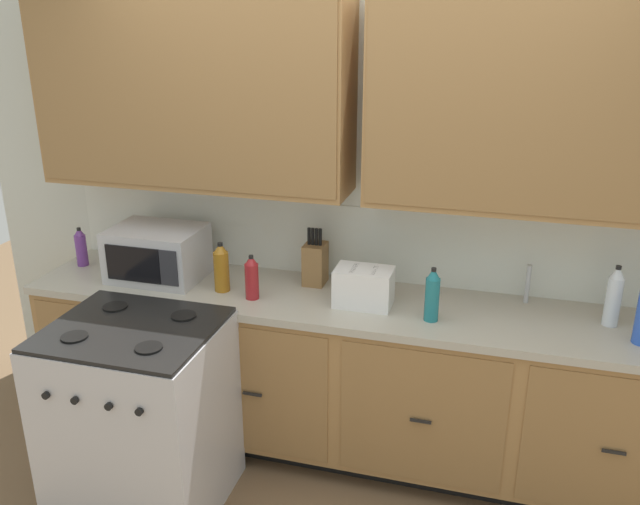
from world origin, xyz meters
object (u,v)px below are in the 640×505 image
Objects in this scene: toaster at (364,287)px; bottle_teal at (432,295)px; bottle_violet at (81,247)px; microwave at (157,253)px; bottle_red at (252,277)px; stove_range at (141,416)px; bottle_amber at (221,267)px; bottle_clear at (614,296)px; knife_block at (315,263)px.

bottle_teal reaches higher than toaster.
bottle_teal is (1.99, -0.17, 0.02)m from bottle_violet.
bottle_red is (0.59, -0.12, -0.03)m from microwave.
bottle_red reaches higher than stove_range.
bottle_violet is at bearing 171.51° from bottle_red.
bottle_amber is (0.91, -0.11, 0.02)m from bottle_violet.
toaster reaches higher than stove_range.
bottle_teal is (1.49, -0.12, -0.01)m from microwave.
bottle_violet is 1.11m from bottle_red.
bottle_clear reaches higher than bottle_amber.
knife_block is at bearing 47.54° from bottle_red.
bottle_amber is at bearing -9.86° from microwave.
bottle_clear is at bearing 1.36° from microwave.
knife_block is (0.63, 0.79, 0.55)m from stove_range.
bottle_clear reaches higher than bottle_red.
bottle_violet is 0.76× the size of bottle_clear.
bottle_clear is 1.11× the size of bottle_teal.
knife_block is 1.18× the size of bottle_teal.
bottle_violet is at bearing 175.20° from bottle_teal.
knife_block reaches higher than bottle_clear.
bottle_violet is (-0.71, 0.68, 0.54)m from stove_range.
knife_block is 1.45m from bottle_clear.
bottle_clear is at bearing 3.77° from bottle_amber.
knife_block is at bearing 4.70° from bottle_violet.
stove_range is at bearing -161.67° from bottle_clear.
bottle_violet is 0.92m from bottle_amber.
bottle_red is at bearing -8.49° from bottle_violet.
toaster is 0.95× the size of bottle_clear.
bottle_teal is at bearing -4.75° from microwave.
bottle_amber reaches higher than stove_range.
microwave is 1.64× the size of bottle_clear.
bottle_clear is (1.45, -0.10, 0.03)m from knife_block.
bottle_clear is (1.15, 0.10, 0.05)m from toaster.
knife_block is 0.49m from bottle_amber.
toaster is 1.65m from bottle_violet.
toaster is (1.14, -0.04, -0.04)m from microwave.
bottle_violet is (-0.51, 0.04, -0.03)m from microwave.
stove_range is at bearing -158.19° from bottle_teal.
bottle_teal is at bearing -13.23° from toaster.
bottle_violet is (-1.65, 0.09, 0.01)m from toaster.
stove_range is at bearing -109.09° from bottle_amber.
microwave is 1.82× the size of bottle_teal.
stove_range is 3.06× the size of knife_block.
bottle_amber is 0.99× the size of bottle_teal.
bottle_amber is at bearing -152.76° from knife_block.
bottle_red is (0.19, -0.05, -0.02)m from bottle_amber.
microwave is at bearing -4.97° from bottle_violet.
bottle_amber is at bearing -177.92° from toaster.
knife_block reaches higher than microwave.
bottle_teal reaches higher than bottle_red.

